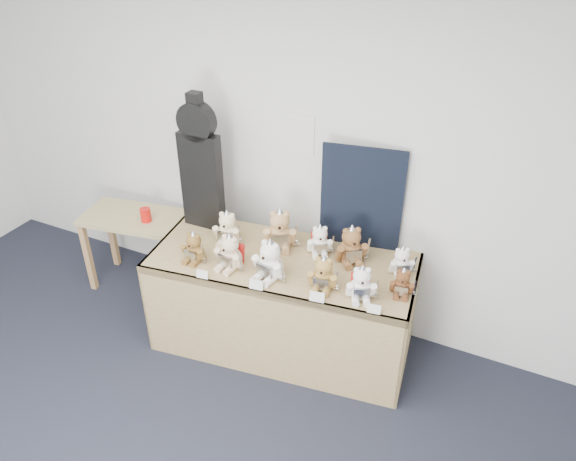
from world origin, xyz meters
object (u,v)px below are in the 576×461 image
at_px(teddy_front_far_right, 361,284).
at_px(teddy_back_centre_left, 280,231).
at_px(display_table, 279,285).
at_px(red_cup, 146,215).
at_px(teddy_back_centre_right, 320,241).
at_px(teddy_front_far_left, 194,248).
at_px(teddy_back_right, 351,246).
at_px(guitar_case, 200,164).
at_px(teddy_back_left, 227,229).
at_px(teddy_front_left, 230,253).
at_px(side_table, 135,228).
at_px(teddy_front_centre, 270,261).
at_px(teddy_back_end, 402,262).
at_px(teddy_front_right, 323,275).
at_px(teddy_front_end, 402,283).

bearing_deg(teddy_front_far_right, teddy_back_centre_left, 133.79).
bearing_deg(teddy_back_centre_left, display_table, -89.04).
xyz_separation_m(red_cup, teddy_back_centre_right, (1.53, 0.07, 0.14)).
bearing_deg(teddy_front_far_left, teddy_back_right, 23.89).
relative_size(teddy_front_far_left, teddy_back_centre_left, 0.75).
distance_m(red_cup, teddy_front_far_right, 1.99).
bearing_deg(guitar_case, teddy_back_left, -26.65).
bearing_deg(teddy_front_left, teddy_front_far_left, -165.24).
height_order(teddy_back_centre_left, teddy_back_right, teddy_back_centre_left).
bearing_deg(teddy_back_left, teddy_back_right, -0.31).
xyz_separation_m(side_table, teddy_back_centre_right, (1.69, 0.04, 0.32)).
xyz_separation_m(teddy_front_far_left, teddy_back_right, (1.00, 0.47, 0.03)).
relative_size(guitar_case, teddy_front_centre, 3.29).
bearing_deg(teddy_back_centre_right, teddy_front_far_left, -175.25).
height_order(guitar_case, red_cup, guitar_case).
height_order(teddy_front_far_left, teddy_back_right, teddy_back_right).
distance_m(side_table, teddy_back_right, 1.96).
bearing_deg(teddy_front_far_right, teddy_back_end, 43.79).
height_order(display_table, red_cup, red_cup).
xyz_separation_m(teddy_front_left, teddy_back_left, (-0.18, 0.27, -0.00)).
relative_size(teddy_front_right, teddy_back_centre_right, 1.08).
distance_m(side_table, teddy_back_end, 2.31).
bearing_deg(teddy_front_end, teddy_front_centre, -177.44).
bearing_deg(teddy_back_centre_right, teddy_front_centre, -141.54).
bearing_deg(teddy_front_far_right, display_table, 148.65).
height_order(teddy_front_right, teddy_back_right, teddy_back_right).
xyz_separation_m(side_table, teddy_front_far_left, (0.92, -0.43, 0.32)).
height_order(teddy_front_end, teddy_back_centre_left, teddy_back_centre_left).
xyz_separation_m(teddy_front_far_right, teddy_back_left, (-1.11, 0.19, 0.01)).
height_order(teddy_front_right, teddy_front_far_right, teddy_front_right).
distance_m(red_cup, teddy_front_left, 1.11).
bearing_deg(display_table, teddy_front_end, -3.77).
bearing_deg(teddy_back_end, guitar_case, 150.46).
relative_size(guitar_case, teddy_back_left, 3.69).
bearing_deg(teddy_front_far_right, teddy_front_left, 161.15).
bearing_deg(guitar_case, teddy_back_centre_right, 0.68).
bearing_deg(teddy_back_centre_left, teddy_back_end, -19.99).
xyz_separation_m(teddy_front_far_right, teddy_front_end, (0.23, 0.15, -0.02)).
distance_m(red_cup, teddy_front_centre, 1.39).
relative_size(side_table, teddy_back_centre_left, 2.69).
bearing_deg(teddy_front_far_left, guitar_case, 112.68).
relative_size(teddy_front_right, teddy_back_left, 0.96).
distance_m(teddy_front_centre, teddy_front_far_right, 0.63).
height_order(display_table, teddy_front_left, teddy_front_left).
relative_size(display_table, teddy_front_far_right, 7.35).
distance_m(display_table, teddy_back_end, 0.88).
xyz_separation_m(teddy_front_left, teddy_front_end, (1.16, 0.22, -0.03)).
distance_m(teddy_front_left, teddy_front_far_right, 0.94).
distance_m(teddy_front_end, teddy_back_centre_right, 0.70).
distance_m(red_cup, teddy_back_centre_right, 1.53).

